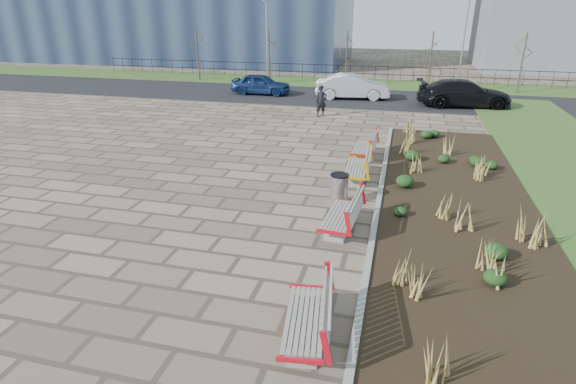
% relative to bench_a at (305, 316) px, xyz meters
% --- Properties ---
extents(ground, '(120.00, 120.00, 0.00)m').
position_rel_bench_a_xyz_m(ground, '(-3.00, 1.64, -0.50)').
color(ground, '#806D58').
rests_on(ground, ground).
extents(planting_bed, '(4.50, 18.00, 0.10)m').
position_rel_bench_a_xyz_m(planting_bed, '(3.25, 6.64, -0.45)').
color(planting_bed, black).
rests_on(planting_bed, ground).
extents(planting_curb, '(0.16, 18.00, 0.15)m').
position_rel_bench_a_xyz_m(planting_curb, '(0.92, 6.64, -0.42)').
color(planting_curb, gray).
rests_on(planting_curb, ground).
extents(grass_verge_far, '(80.00, 5.00, 0.04)m').
position_rel_bench_a_xyz_m(grass_verge_far, '(-3.00, 29.64, -0.48)').
color(grass_verge_far, '#33511E').
rests_on(grass_verge_far, ground).
extents(road, '(80.00, 7.00, 0.02)m').
position_rel_bench_a_xyz_m(road, '(-3.00, 23.64, -0.49)').
color(road, black).
rests_on(road, ground).
extents(bench_a, '(1.18, 2.20, 1.00)m').
position_rel_bench_a_xyz_m(bench_a, '(0.00, 0.00, 0.00)').
color(bench_a, red).
rests_on(bench_a, ground).
extents(bench_b, '(1.06, 2.16, 1.00)m').
position_rel_bench_a_xyz_m(bench_b, '(0.00, 4.48, 0.00)').
color(bench_b, red).
rests_on(bench_b, ground).
extents(bench_c, '(0.96, 2.12, 1.00)m').
position_rel_bench_a_xyz_m(bench_c, '(0.00, 8.44, 0.00)').
color(bench_c, '#D99D0B').
rests_on(bench_c, ground).
extents(bench_d, '(0.98, 2.13, 1.00)m').
position_rel_bench_a_xyz_m(bench_d, '(0.00, 10.98, 0.00)').
color(bench_d, red).
rests_on(bench_d, ground).
extents(litter_bin, '(0.55, 0.55, 0.92)m').
position_rel_bench_a_xyz_m(litter_bin, '(-0.30, 6.29, -0.04)').
color(litter_bin, '#B2B2B7').
rests_on(litter_bin, ground).
extents(pedestrian, '(0.73, 0.63, 1.70)m').
position_rel_bench_a_xyz_m(pedestrian, '(-2.98, 17.78, 0.35)').
color(pedestrian, black).
rests_on(pedestrian, ground).
extents(car_blue, '(4.02, 1.63, 1.37)m').
position_rel_bench_a_xyz_m(car_blue, '(-8.18, 23.34, 0.20)').
color(car_blue, navy).
rests_on(car_blue, road).
extents(car_silver, '(4.94, 2.29, 1.57)m').
position_rel_bench_a_xyz_m(car_silver, '(-1.91, 23.28, 0.30)').
color(car_silver, '#A8ABB0').
rests_on(car_silver, road).
extents(car_black, '(5.70, 2.92, 1.58)m').
position_rel_bench_a_xyz_m(car_black, '(4.88, 22.48, 0.31)').
color(car_black, black).
rests_on(car_black, road).
extents(tree_a, '(1.40, 1.40, 4.00)m').
position_rel_bench_a_xyz_m(tree_a, '(-15.00, 28.14, 1.54)').
color(tree_a, '#4C3D2D').
rests_on(tree_a, grass_verge_far).
extents(tree_b, '(1.40, 1.40, 4.00)m').
position_rel_bench_a_xyz_m(tree_b, '(-9.00, 28.14, 1.54)').
color(tree_b, '#4C3D2D').
rests_on(tree_b, grass_verge_far).
extents(tree_c, '(1.40, 1.40, 4.00)m').
position_rel_bench_a_xyz_m(tree_c, '(-3.00, 28.14, 1.54)').
color(tree_c, '#4C3D2D').
rests_on(tree_c, grass_verge_far).
extents(tree_d, '(1.40, 1.40, 4.00)m').
position_rel_bench_a_xyz_m(tree_d, '(3.00, 28.14, 1.54)').
color(tree_d, '#4C3D2D').
rests_on(tree_d, grass_verge_far).
extents(tree_e, '(1.40, 1.40, 4.00)m').
position_rel_bench_a_xyz_m(tree_e, '(9.00, 28.14, 1.54)').
color(tree_e, '#4C3D2D').
rests_on(tree_e, grass_verge_far).
extents(lamp_west, '(0.24, 0.60, 6.00)m').
position_rel_bench_a_xyz_m(lamp_west, '(-9.00, 27.64, 2.54)').
color(lamp_west, gray).
rests_on(lamp_west, grass_verge_far).
extents(lamp_east, '(0.24, 0.60, 6.00)m').
position_rel_bench_a_xyz_m(lamp_east, '(5.00, 27.64, 2.54)').
color(lamp_east, gray).
rests_on(lamp_east, grass_verge_far).
extents(railing_fence, '(44.00, 0.10, 1.20)m').
position_rel_bench_a_xyz_m(railing_fence, '(-3.00, 31.14, 0.14)').
color(railing_fence, black).
rests_on(railing_fence, grass_verge_far).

